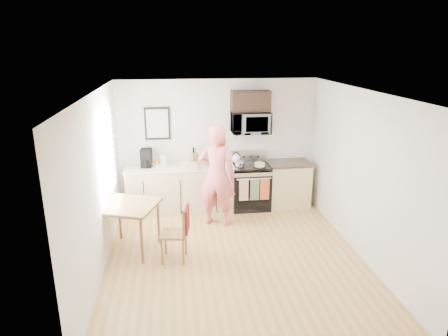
{
  "coord_description": "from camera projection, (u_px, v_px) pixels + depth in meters",
  "views": [
    {
      "loc": [
        -0.89,
        -5.59,
        3.24
      ],
      "look_at": [
        -0.04,
        1.0,
        1.18
      ],
      "focal_mm": 32.0,
      "sensor_mm": 36.0,
      "label": 1
    }
  ],
  "objects": [
    {
      "name": "window",
      "position": [
        107.0,
        154.0,
        6.42
      ],
      "size": [
        0.06,
        1.4,
        1.5
      ],
      "color": "silver",
      "rests_on": "left_wall"
    },
    {
      "name": "coffee_maker",
      "position": [
        146.0,
        159.0,
        7.79
      ],
      "size": [
        0.23,
        0.31,
        0.36
      ],
      "rotation": [
        0.0,
        0.0,
        -0.11
      ],
      "color": "black",
      "rests_on": "countertop_left"
    },
    {
      "name": "cabinet_right",
      "position": [
        288.0,
        185.0,
        8.3
      ],
      "size": [
        0.84,
        0.6,
        0.9
      ],
      "primitive_type": "cube",
      "color": "#D2C187",
      "rests_on": "floor"
    },
    {
      "name": "kettle",
      "position": [
        236.0,
        158.0,
        8.14
      ],
      "size": [
        0.18,
        0.18,
        0.22
      ],
      "color": "white",
      "rests_on": "range"
    },
    {
      "name": "person",
      "position": [
        217.0,
        176.0,
        7.28
      ],
      "size": [
        0.81,
        0.67,
        1.9
      ],
      "primitive_type": "imported",
      "rotation": [
        0.0,
        0.0,
        2.78
      ],
      "color": "#C13538",
      "rests_on": "floor"
    },
    {
      "name": "wall_trivet",
      "position": [
        220.0,
        144.0,
        8.15
      ],
      "size": [
        0.2,
        0.02,
        0.2
      ],
      "primitive_type": "cube",
      "color": "#B5260F",
      "rests_on": "back_wall"
    },
    {
      "name": "front_wall",
      "position": [
        272.0,
        257.0,
        3.8
      ],
      "size": [
        4.0,
        0.04,
        2.6
      ],
      "primitive_type": "cube",
      "color": "beige",
      "rests_on": "floor"
    },
    {
      "name": "countertop_left",
      "position": [
        179.0,
        167.0,
        7.89
      ],
      "size": [
        2.14,
        0.64,
        0.04
      ],
      "primitive_type": "cube",
      "color": "white",
      "rests_on": "cabinet_left"
    },
    {
      "name": "bread_bag",
      "position": [
        189.0,
        166.0,
        7.68
      ],
      "size": [
        0.35,
        0.18,
        0.12
      ],
      "primitive_type": "cube",
      "rotation": [
        0.0,
        0.0,
        -0.07
      ],
      "color": "tan",
      "rests_on": "countertop_left"
    },
    {
      "name": "knife_block",
      "position": [
        194.0,
        158.0,
        7.99
      ],
      "size": [
        0.16,
        0.18,
        0.24
      ],
      "primitive_type": "cube",
      "rotation": [
        0.0,
        0.0,
        0.38
      ],
      "color": "brown",
      "rests_on": "countertop_left"
    },
    {
      "name": "pot",
      "position": [
        240.0,
        164.0,
        7.9
      ],
      "size": [
        0.18,
        0.3,
        0.09
      ],
      "rotation": [
        0.0,
        0.0,
        -0.05
      ],
      "color": "silver",
      "rests_on": "range"
    },
    {
      "name": "cabinet_left",
      "position": [
        180.0,
        189.0,
        8.03
      ],
      "size": [
        2.1,
        0.6,
        0.9
      ],
      "primitive_type": "cube",
      "color": "#D2C187",
      "rests_on": "floor"
    },
    {
      "name": "floor",
      "position": [
        234.0,
        257.0,
        6.37
      ],
      "size": [
        4.6,
        4.6,
        0.0
      ],
      "primitive_type": "plane",
      "color": "olive",
      "rests_on": "ground"
    },
    {
      "name": "countertop_right",
      "position": [
        289.0,
        163.0,
        8.16
      ],
      "size": [
        0.88,
        0.64,
        0.04
      ],
      "primitive_type": "cube",
      "color": "black",
      "rests_on": "cabinet_right"
    },
    {
      "name": "cake",
      "position": [
        260.0,
        165.0,
        7.88
      ],
      "size": [
        0.24,
        0.24,
        0.08
      ],
      "color": "black",
      "rests_on": "range"
    },
    {
      "name": "chair",
      "position": [
        182.0,
        225.0,
        6.11
      ],
      "size": [
        0.48,
        0.44,
        0.91
      ],
      "rotation": [
        0.0,
        0.0,
        -0.15
      ],
      "color": "brown",
      "rests_on": "floor"
    },
    {
      "name": "microwave",
      "position": [
        250.0,
        123.0,
        7.89
      ],
      "size": [
        0.76,
        0.51,
        0.42
      ],
      "primitive_type": "imported",
      "color": "silver",
      "rests_on": "back_wall"
    },
    {
      "name": "left_wall",
      "position": [
        98.0,
        186.0,
        5.74
      ],
      "size": [
        0.04,
        4.6,
        2.6
      ],
      "primitive_type": "cube",
      "color": "beige",
      "rests_on": "floor"
    },
    {
      "name": "upper_cabinet",
      "position": [
        250.0,
        101.0,
        7.81
      ],
      "size": [
        0.76,
        0.35,
        0.4
      ],
      "primitive_type": "cube",
      "color": "black",
      "rests_on": "back_wall"
    },
    {
      "name": "milk_carton",
      "position": [
        163.0,
        161.0,
        7.79
      ],
      "size": [
        0.11,
        0.11,
        0.24
      ],
      "primitive_type": "cube",
      "rotation": [
        0.0,
        0.0,
        0.22
      ],
      "color": "tan",
      "rests_on": "countertop_left"
    },
    {
      "name": "back_wall",
      "position": [
        218.0,
        144.0,
        8.16
      ],
      "size": [
        4.0,
        0.04,
        2.6
      ],
      "primitive_type": "cube",
      "color": "beige",
      "rests_on": "floor"
    },
    {
      "name": "dining_table",
      "position": [
        129.0,
        210.0,
        6.37
      ],
      "size": [
        0.95,
        0.95,
        0.81
      ],
      "rotation": [
        0.0,
        0.0,
        -0.34
      ],
      "color": "brown",
      "rests_on": "floor"
    },
    {
      "name": "utensil_crock",
      "position": [
        213.0,
        156.0,
        8.01
      ],
      "size": [
        0.13,
        0.13,
        0.39
      ],
      "color": "#B5260F",
      "rests_on": "countertop_left"
    },
    {
      "name": "fruit_bowl",
      "position": [
        157.0,
        164.0,
        7.9
      ],
      "size": [
        0.23,
        0.23,
        0.1
      ],
      "color": "white",
      "rests_on": "countertop_left"
    },
    {
      "name": "ceiling",
      "position": [
        236.0,
        92.0,
        5.59
      ],
      "size": [
        4.0,
        4.6,
        0.04
      ],
      "primitive_type": "cube",
      "color": "white",
      "rests_on": "back_wall"
    },
    {
      "name": "range",
      "position": [
        250.0,
        187.0,
        8.18
      ],
      "size": [
        0.76,
        0.7,
        1.16
      ],
      "color": "black",
      "rests_on": "floor"
    },
    {
      "name": "wall_art",
      "position": [
        157.0,
        124.0,
        7.86
      ],
      "size": [
        0.5,
        0.04,
        0.65
      ],
      "color": "black",
      "rests_on": "back_wall"
    },
    {
      "name": "right_wall",
      "position": [
        362.0,
        174.0,
        6.22
      ],
      "size": [
        0.04,
        4.6,
        2.6
      ],
      "primitive_type": "cube",
      "color": "beige",
      "rests_on": "floor"
    }
  ]
}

